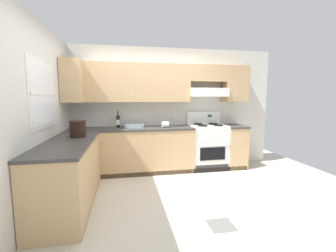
% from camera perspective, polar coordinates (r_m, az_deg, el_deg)
% --- Properties ---
extents(ground_plane, '(7.04, 7.04, 0.00)m').
position_cam_1_polar(ground_plane, '(3.63, -2.56, -17.38)').
color(ground_plane, beige).
extents(floor_accent_tile, '(0.30, 0.30, 0.01)m').
position_cam_1_polar(floor_accent_tile, '(3.01, 13.19, -23.07)').
color(floor_accent_tile, slate).
rests_on(floor_accent_tile, ground_plane).
extents(wall_back, '(4.68, 0.57, 2.55)m').
position_cam_1_polar(wall_back, '(4.87, -0.64, 6.82)').
color(wall_back, silver).
rests_on(wall_back, ground_plane).
extents(wall_left, '(0.47, 4.00, 2.55)m').
position_cam_1_polar(wall_left, '(3.68, -28.65, 3.73)').
color(wall_left, silver).
rests_on(wall_left, ground_plane).
extents(counter_back_run, '(3.60, 0.65, 0.91)m').
position_cam_1_polar(counter_back_run, '(4.66, -4.89, -5.98)').
color(counter_back_run, tan).
rests_on(counter_back_run, ground_plane).
extents(counter_left_run, '(0.63, 1.91, 0.91)m').
position_cam_1_polar(counter_left_run, '(3.52, -23.44, -10.90)').
color(counter_left_run, tan).
rests_on(counter_left_run, ground_plane).
extents(stove, '(0.76, 0.62, 1.20)m').
position_cam_1_polar(stove, '(4.95, 9.90, -4.96)').
color(stove, white).
rests_on(stove, ground_plane).
extents(wine_bottle, '(0.07, 0.08, 0.35)m').
position_cam_1_polar(wine_bottle, '(4.65, -12.44, 1.36)').
color(wine_bottle, black).
rests_on(wine_bottle, counter_back_run).
extents(bowl, '(0.37, 0.26, 0.07)m').
position_cam_1_polar(bowl, '(4.63, -8.58, -0.03)').
color(bowl, '#9EADB7').
rests_on(bowl, counter_back_run).
extents(bucket, '(0.25, 0.25, 0.25)m').
position_cam_1_polar(bucket, '(3.71, -21.74, -0.59)').
color(bucket, black).
rests_on(bucket, counter_left_run).
extents(paper_towel_roll, '(0.13, 0.12, 0.12)m').
position_cam_1_polar(paper_towel_roll, '(4.55, -0.70, 0.36)').
color(paper_towel_roll, white).
rests_on(paper_towel_roll, counter_back_run).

